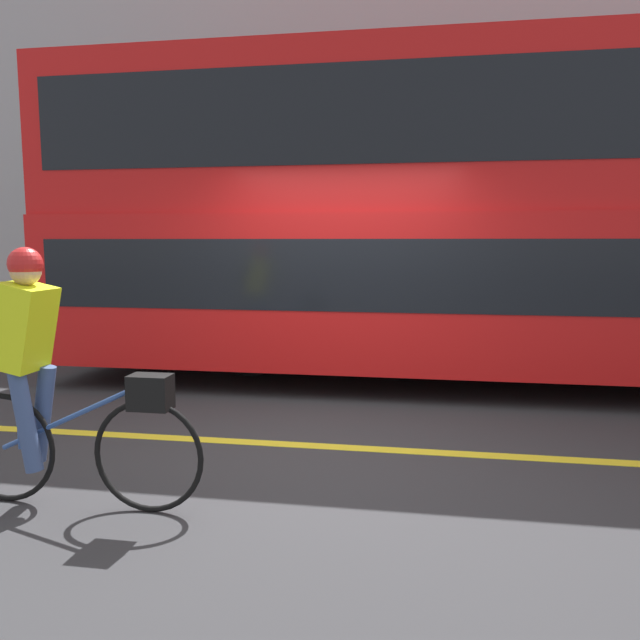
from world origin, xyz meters
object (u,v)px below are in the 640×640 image
cyclist_on_bike (45,370)px  street_sign_post (387,255)px  bus (556,207)px  trash_bin (542,312)px

cyclist_on_bike → street_sign_post: (1.74, 6.88, 0.59)m
bus → cyclist_on_bike: size_ratio=6.83×
street_sign_post → cyclist_on_bike: bearing=-104.2°
trash_bin → cyclist_on_bike: bearing=-121.7°
bus → cyclist_on_bike: bearing=-132.9°
bus → trash_bin: 3.16m
cyclist_on_bike → trash_bin: (4.26, 6.89, -0.32)m
bus → trash_bin: bus is taller
bus → street_sign_post: 3.51m
cyclist_on_bike → street_sign_post: street_sign_post is taller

